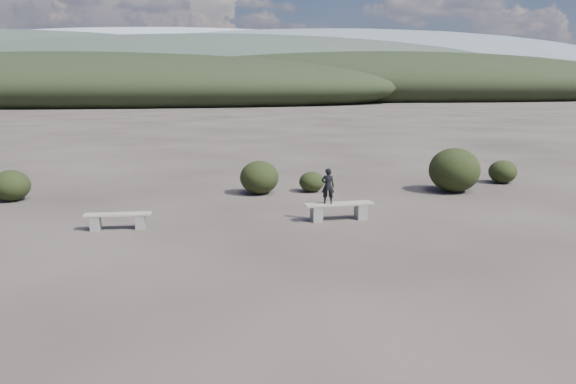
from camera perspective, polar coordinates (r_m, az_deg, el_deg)
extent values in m
plane|color=#302925|center=(10.50, 4.05, -9.54)|extent=(1200.00, 1200.00, 0.00)
cube|color=slate|center=(15.07, -18.97, -2.99)|extent=(0.23, 0.33, 0.37)
cube|color=slate|center=(14.88, -14.76, -2.92)|extent=(0.23, 0.33, 0.37)
cube|color=gray|center=(14.92, -16.92, -2.18)|extent=(1.67, 0.36, 0.05)
cube|color=slate|center=(15.16, 2.91, -2.21)|extent=(0.30, 0.40, 0.42)
cube|color=slate|center=(15.56, 7.40, -1.95)|extent=(0.30, 0.40, 0.42)
cube|color=gray|center=(15.29, 5.20, -1.21)|extent=(1.93, 0.61, 0.05)
imported|color=black|center=(15.09, 4.07, 0.61)|extent=(0.39, 0.29, 0.97)
ellipsoid|color=black|center=(18.84, -2.93, 1.49)|extent=(1.30, 1.30, 1.12)
ellipsoid|color=black|center=(19.22, 2.43, 1.04)|extent=(0.87, 0.87, 0.69)
ellipsoid|color=black|center=(19.97, 16.55, 2.16)|extent=(1.72, 1.72, 1.51)
ellipsoid|color=black|center=(22.35, 20.97, 1.94)|extent=(1.02, 1.02, 0.85)
ellipsoid|color=black|center=(19.74, -26.31, 0.59)|extent=(1.16, 1.16, 0.98)
ellipsoid|color=black|center=(102.29, -20.30, 9.85)|extent=(110.00, 40.00, 12.00)
ellipsoid|color=black|center=(125.21, 10.38, 10.66)|extent=(120.00, 44.00, 14.00)
ellipsoid|color=#313D33|center=(169.66, -6.43, 11.59)|extent=(190.00, 64.00, 24.00)
ellipsoid|color=slate|center=(317.94, 6.27, 12.14)|extent=(340.00, 110.00, 44.00)
ellipsoid|color=#949DA6|center=(410.70, -11.12, 12.12)|extent=(460.00, 140.00, 56.00)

